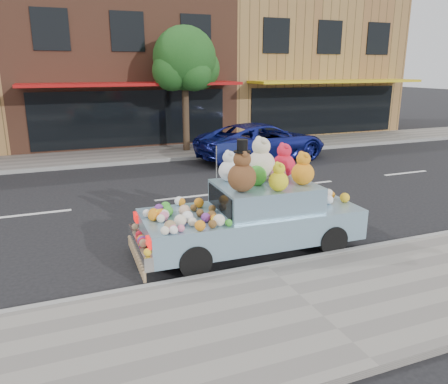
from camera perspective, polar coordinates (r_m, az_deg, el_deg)
name	(u,v)px	position (r m, az deg, el deg)	size (l,w,h in m)	color
ground	(186,197)	(12.46, -4.99, -0.70)	(120.00, 120.00, 0.00)	black
near_sidewalk	(311,308)	(6.94, 11.27, -14.68)	(60.00, 3.00, 0.12)	gray
far_sidewalk	(141,154)	(18.60, -10.82, 4.84)	(60.00, 3.00, 0.12)	gray
near_kerb	(266,267)	(8.08, 5.47, -9.76)	(60.00, 0.12, 0.13)	gray
far_kerb	(148,161)	(17.15, -9.85, 3.98)	(60.00, 0.12, 0.13)	gray
storefront_mid	(116,66)	(23.67, -13.96, 15.73)	(10.00, 9.80, 7.30)	brown
storefront_right	(289,66)	(26.97, 8.43, 15.99)	(10.00, 9.80, 7.30)	olive
street_tree	(185,64)	(18.79, -5.13, 16.32)	(3.00, 2.70, 5.22)	#38281C
car_blue	(262,142)	(17.37, 5.03, 6.56)	(2.45, 5.31, 1.48)	navy
art_car	(252,211)	(8.70, 3.73, -2.53)	(4.53, 1.88, 2.32)	black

